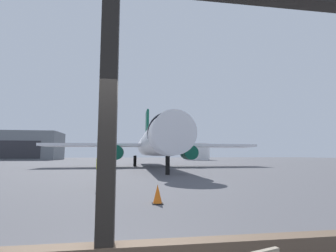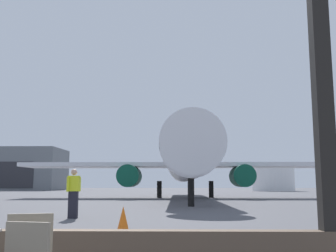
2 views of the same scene
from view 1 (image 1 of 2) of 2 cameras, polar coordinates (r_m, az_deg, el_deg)
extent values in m
plane|color=#4C4C51|center=(42.98, -8.99, -8.68)|extent=(220.00, 220.00, 0.00)
cube|color=black|center=(2.96, -13.60, -2.16)|extent=(0.20, 0.20, 3.71)
cylinder|color=silver|center=(34.38, -3.42, -3.90)|extent=(3.42, 28.85, 3.42)
cone|color=silver|center=(18.80, 0.89, -1.70)|extent=(3.25, 2.60, 3.25)
cylinder|color=black|center=(20.69, 0.02, -1.73)|extent=(3.49, 0.90, 3.49)
cube|color=silver|center=(35.49, -16.14, -4.22)|extent=(13.77, 4.20, 0.36)
cube|color=silver|center=(36.80, 8.57, -4.48)|extent=(13.77, 4.20, 0.36)
cylinder|color=#0C4C38|center=(33.81, -11.73, -5.94)|extent=(1.90, 3.20, 1.90)
cylinder|color=#0C4C38|center=(34.69, 4.79, -6.06)|extent=(1.90, 3.20, 1.90)
cube|color=#0C4C38|center=(47.57, -4.78, 0.34)|extent=(0.36, 4.40, 5.20)
cylinder|color=black|center=(20.93, -0.10, -8.97)|extent=(0.36, 0.36, 1.53)
cylinder|color=black|center=(36.17, -7.55, -7.91)|extent=(0.44, 0.44, 1.53)
cylinder|color=black|center=(36.58, 0.06, -7.95)|extent=(0.44, 0.44, 1.53)
cube|color=black|center=(12.82, -15.08, -11.55)|extent=(0.32, 0.20, 0.95)
cube|color=yellow|center=(12.78, -14.98, -8.20)|extent=(0.40, 0.22, 0.55)
sphere|color=tan|center=(12.77, -14.92, -6.39)|extent=(0.22, 0.22, 0.22)
cylinder|color=yellow|center=(12.63, -15.83, -8.31)|extent=(0.09, 0.09, 0.52)
cylinder|color=yellow|center=(12.93, -14.15, -8.32)|extent=(0.09, 0.09, 0.52)
cone|color=orange|center=(8.71, -2.39, -15.25)|extent=(0.32, 0.32, 0.64)
cube|color=black|center=(8.76, -2.40, -17.24)|extent=(0.36, 0.36, 0.03)
cube|color=slate|center=(94.99, -30.82, -3.90)|extent=(25.18, 13.20, 9.10)
cube|color=#2D2D33|center=(88.83, -32.49, -4.56)|extent=(17.62, 0.10, 5.46)
cylinder|color=white|center=(79.71, 6.57, -5.86)|extent=(7.99, 7.99, 5.14)
camera|label=2|loc=(3.03, 122.12, -5.22)|focal=43.50mm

